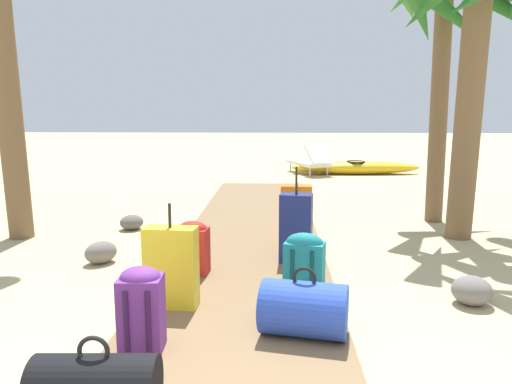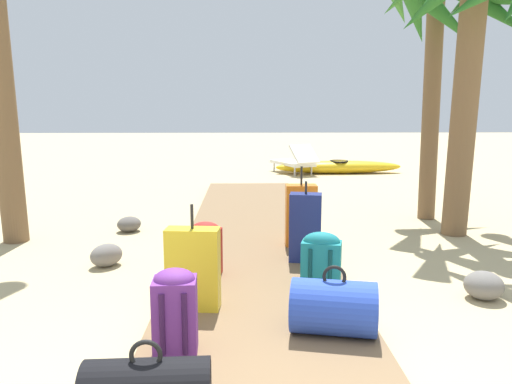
# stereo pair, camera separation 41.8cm
# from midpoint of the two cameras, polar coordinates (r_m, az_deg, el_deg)

# --- Properties ---
(ground_plane) EXTENTS (60.00, 60.00, 0.00)m
(ground_plane) POSITION_cam_midpoint_polar(r_m,az_deg,el_deg) (5.38, -2.31, -8.13)
(ground_plane) COLOR tan
(boardwalk) EXTENTS (1.65, 8.79, 0.08)m
(boardwalk) POSITION_cam_midpoint_polar(r_m,az_deg,el_deg) (6.21, -2.19, -5.33)
(boardwalk) COLOR brown
(boardwalk) RESTS_ON ground
(duffel_bag_blue) EXTENTS (0.65, 0.49, 0.49)m
(duffel_bag_blue) POSITION_cam_midpoint_polar(r_m,az_deg,el_deg) (3.53, 5.47, -13.07)
(duffel_bag_blue) COLOR #2847B7
(duffel_bag_blue) RESTS_ON boardwalk
(backpack_purple) EXTENTS (0.28, 0.26, 0.56)m
(backpack_purple) POSITION_cam_midpoint_polar(r_m,az_deg,el_deg) (3.30, -12.97, -13.03)
(backpack_purple) COLOR #6B2D84
(backpack_purple) RESTS_ON boardwalk
(backpack_red) EXTENTS (0.31, 0.26, 0.51)m
(backpack_red) POSITION_cam_midpoint_polar(r_m,az_deg,el_deg) (4.73, -8.34, -6.30)
(backpack_red) COLOR red
(backpack_red) RESTS_ON boardwalk
(suitcase_yellow) EXTENTS (0.43, 0.22, 0.83)m
(suitcase_yellow) POSITION_cam_midpoint_polar(r_m,az_deg,el_deg) (3.96, -10.28, -8.68)
(suitcase_yellow) COLOR gold
(suitcase_yellow) RESTS_ON boardwalk
(suitcase_orange) EXTENTS (0.35, 0.21, 0.91)m
(suitcase_orange) POSITION_cam_midpoint_polar(r_m,az_deg,el_deg) (5.67, 3.07, -2.68)
(suitcase_orange) COLOR orange
(suitcase_orange) RESTS_ON boardwalk
(backpack_teal) EXTENTS (0.38, 0.28, 0.50)m
(backpack_teal) POSITION_cam_midpoint_polar(r_m,az_deg,el_deg) (4.35, 4.76, -7.68)
(backpack_teal) COLOR #197A7F
(backpack_teal) RESTS_ON boardwalk
(suitcase_navy) EXTENTS (0.35, 0.25, 0.83)m
(suitcase_navy) POSITION_cam_midpoint_polar(r_m,az_deg,el_deg) (5.09, 3.34, -4.10)
(suitcase_navy) COLOR navy
(suitcase_navy) RESTS_ON boardwalk
(palm_tree_near_right) EXTENTS (2.09, 1.97, 3.47)m
(palm_tree_near_right) POSITION_cam_midpoint_polar(r_m,az_deg,el_deg) (6.84, 21.60, 17.17)
(palm_tree_near_right) COLOR brown
(palm_tree_near_right) RESTS_ON ground
(palm_tree_far_right) EXTENTS (2.05, 2.23, 3.91)m
(palm_tree_far_right) POSITION_cam_midpoint_polar(r_m,az_deg,el_deg) (7.88, 18.79, 18.93)
(palm_tree_far_right) COLOR brown
(palm_tree_far_right) RESTS_ON ground
(lounge_chair) EXTENTS (1.17, 1.67, 0.77)m
(lounge_chair) POSITION_cam_midpoint_polar(r_m,az_deg,el_deg) (12.70, 3.58, 3.58)
(lounge_chair) COLOR white
(lounge_chair) RESTS_ON ground
(kayak) EXTENTS (3.28, 0.73, 0.34)m
(kayak) POSITION_cam_midpoint_polar(r_m,az_deg,el_deg) (12.90, 8.56, 2.86)
(kayak) COLOR gold
(kayak) RESTS_ON ground
(rock_left_near) EXTENTS (0.42, 0.43, 0.20)m
(rock_left_near) POSITION_cam_midpoint_polar(r_m,az_deg,el_deg) (6.95, -16.05, -3.57)
(rock_left_near) COLOR #5B5651
(rock_left_near) RESTS_ON ground
(rock_right_mid) EXTENTS (0.47, 0.47, 0.24)m
(rock_right_mid) POSITION_cam_midpoint_polar(r_m,az_deg,el_deg) (4.70, 22.37, -9.91)
(rock_right_mid) COLOR slate
(rock_right_mid) RESTS_ON ground
(rock_left_mid) EXTENTS (0.43, 0.44, 0.24)m
(rock_left_mid) POSITION_cam_midpoint_polar(r_m,az_deg,el_deg) (5.52, -18.91, -6.89)
(rock_left_mid) COLOR slate
(rock_left_mid) RESTS_ON ground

